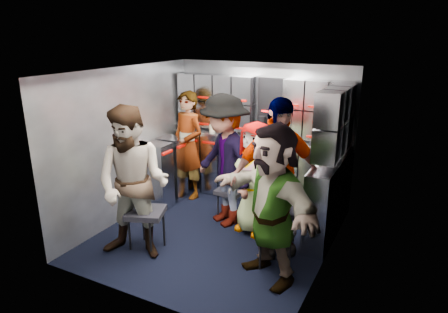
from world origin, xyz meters
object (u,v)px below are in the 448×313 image
at_px(attendant_arc_c, 255,178).
at_px(attendant_arc_d, 276,178).
at_px(jump_seat_mid_right, 279,211).
at_px(attendant_arc_e, 272,204).
at_px(jump_seat_near_left, 146,215).
at_px(jump_seat_mid_left, 230,192).
at_px(jump_seat_near_right, 276,237).
at_px(attendant_standing, 188,145).
at_px(jump_seat_center, 260,198).
at_px(attendant_arc_b, 224,161).
at_px(attendant_arc_a, 133,184).

relative_size(attendant_arc_c, attendant_arc_d, 0.79).
height_order(jump_seat_mid_right, attendant_arc_e, attendant_arc_e).
height_order(jump_seat_near_left, jump_seat_mid_left, jump_seat_near_left).
xyz_separation_m(jump_seat_mid_right, jump_seat_near_right, (0.15, -0.52, -0.07)).
xyz_separation_m(attendant_standing, attendant_arc_d, (1.80, -0.96, 0.09)).
distance_m(attendant_standing, attendant_arc_e, 2.45).
distance_m(jump_seat_near_right, attendant_arc_e, 0.51).
height_order(jump_seat_mid_right, attendant_arc_c, attendant_arc_c).
bearing_deg(attendant_arc_e, jump_seat_center, 148.57).
distance_m(jump_seat_near_left, jump_seat_mid_left, 1.33).
height_order(attendant_standing, attendant_arc_b, attendant_arc_b).
relative_size(jump_seat_mid_right, attendant_arc_c, 0.34).
bearing_deg(jump_seat_mid_right, attendant_standing, 156.46).
bearing_deg(attendant_arc_a, attendant_arc_b, 52.62).
bearing_deg(attendant_arc_d, jump_seat_near_left, 160.81).
relative_size(jump_seat_mid_left, attendant_standing, 0.25).
height_order(jump_seat_center, jump_seat_mid_right, jump_seat_mid_right).
bearing_deg(attendant_arc_b, attendant_arc_d, 7.61).
bearing_deg(jump_seat_near_right, attendant_arc_b, 144.22).
bearing_deg(attendant_arc_e, attendant_arc_c, 153.17).
bearing_deg(jump_seat_near_left, jump_seat_mid_left, 66.80).
bearing_deg(jump_seat_center, jump_seat_near_right, -57.74).
xyz_separation_m(jump_seat_near_right, attendant_arc_c, (-0.56, 0.70, 0.36)).
height_order(jump_seat_mid_right, attendant_arc_d, attendant_arc_d).
height_order(attendant_standing, attendant_arc_d, attendant_arc_d).
xyz_separation_m(jump_seat_near_left, jump_seat_center, (0.98, 1.19, -0.05)).
relative_size(jump_seat_center, attendant_arc_d, 0.24).
relative_size(attendant_arc_a, attendant_arc_e, 1.05).
distance_m(attendant_arc_b, attendant_arc_d, 0.95).
relative_size(attendant_arc_b, attendant_arc_e, 1.05).
distance_m(jump_seat_near_right, attendant_arc_c, 0.97).
relative_size(attendant_arc_c, attendant_arc_e, 0.87).
bearing_deg(attendant_standing, jump_seat_mid_right, -6.84).
xyz_separation_m(attendant_standing, attendant_arc_c, (1.40, -0.61, -0.10)).
relative_size(jump_seat_mid_right, attendant_arc_b, 0.28).
relative_size(jump_seat_near_right, attendant_standing, 0.25).
height_order(attendant_arc_a, attendant_arc_e, attendant_arc_a).
xyz_separation_m(jump_seat_near_left, attendant_arc_d, (1.39, 0.65, 0.49)).
height_order(jump_seat_near_left, attendant_arc_e, attendant_arc_e).
bearing_deg(jump_seat_near_right, jump_seat_near_left, -168.68).
bearing_deg(jump_seat_center, attendant_arc_d, -53.04).
bearing_deg(jump_seat_center, jump_seat_mid_right, -41.49).
relative_size(jump_seat_near_right, attendant_arc_e, 0.25).
height_order(jump_seat_near_left, attendant_arc_b, attendant_arc_b).
bearing_deg(jump_seat_near_right, jump_seat_center, 122.26).
relative_size(jump_seat_near_left, jump_seat_center, 1.23).
bearing_deg(attendant_arc_b, attendant_arc_c, 28.02).
bearing_deg(jump_seat_center, attendant_arc_e, -62.34).
relative_size(jump_seat_near_right, attendant_arc_d, 0.23).
xyz_separation_m(jump_seat_near_right, attendant_standing, (-1.95, 1.31, 0.46)).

